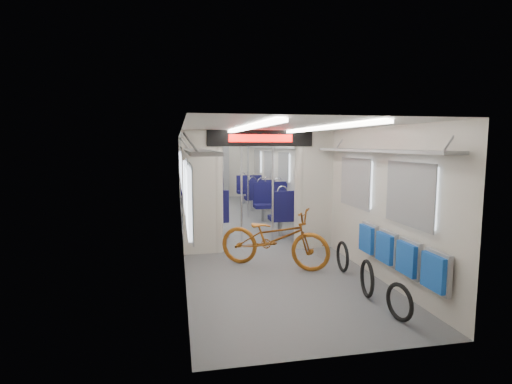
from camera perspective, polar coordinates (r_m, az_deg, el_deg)
carriage at (r=9.30m, az=-1.70°, el=3.51°), size 12.00×12.02×2.31m
bicycle at (r=6.66m, az=2.60°, el=-6.58°), size 1.94×1.54×0.99m
flip_bench at (r=5.77m, az=19.51°, el=-8.21°), size 0.12×2.08×0.49m
bike_hoop_a at (r=5.07m, az=19.79°, el=-14.84°), size 0.12×0.46×0.45m
bike_hoop_b at (r=5.67m, az=15.57°, el=-12.05°), size 0.13×0.51×0.51m
bike_hoop_c at (r=6.64m, az=12.26°, el=-9.20°), size 0.08×0.50×0.50m
seat_bay_near_left at (r=9.74m, az=-7.57°, el=-1.86°), size 0.96×2.32×1.18m
seat_bay_near_right at (r=9.83m, az=3.47°, el=-1.81°), size 0.94×2.23×1.15m
seat_bay_far_left at (r=12.73m, az=-8.46°, el=0.17°), size 0.96×2.33×1.18m
seat_bay_far_right at (r=13.03m, az=-0.23°, el=0.19°), size 0.89×1.98×1.07m
stanchion_near_left at (r=8.32m, az=-2.08°, el=0.69°), size 0.04×0.04×2.30m
stanchion_near_right at (r=8.19m, az=2.40°, el=0.59°), size 0.05×0.05×2.30m
stanchion_far_left at (r=11.47m, az=-4.76°, el=2.37°), size 0.04×0.04×2.30m
stanchion_far_right at (r=11.12m, az=-1.14°, el=2.25°), size 0.04×0.04×2.30m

